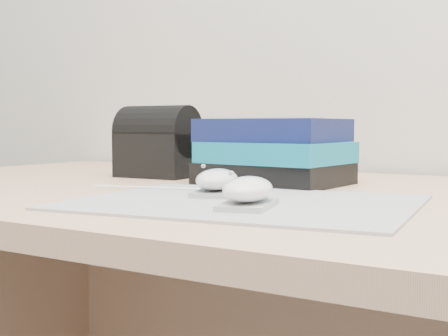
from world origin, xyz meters
The scene contains 6 objects.
mousepad centered at (0.01, 1.43, 0.73)m, with size 0.41×0.32×0.00m, color gray.
mouse_rear centered at (-0.06, 1.47, 0.75)m, with size 0.08×0.11×0.04m.
mouse_front centered at (0.04, 1.38, 0.75)m, with size 0.08×0.11×0.04m.
usb_cable centered at (-0.17, 1.49, 0.73)m, with size 0.00×0.00×0.21m, color white.
book_stack centered at (-0.08, 1.67, 0.78)m, with size 0.23×0.19×0.11m.
pouch centered at (-0.32, 1.68, 0.79)m, with size 0.14×0.10×0.13m.
Camera 1 is at (0.38, 0.77, 0.83)m, focal length 50.00 mm.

